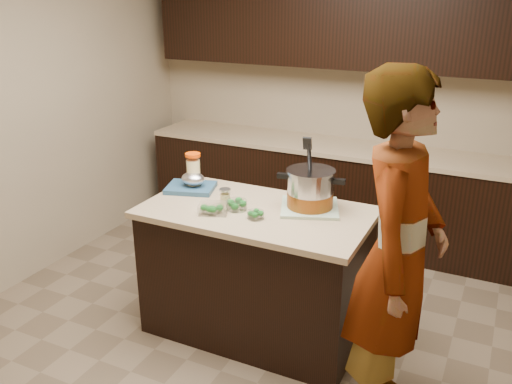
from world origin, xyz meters
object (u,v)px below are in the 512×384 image
(stock_pot, at_px, (310,191))
(lemonade_pitcher, at_px, (193,173))
(person, at_px, (397,259))
(island, at_px, (256,271))

(stock_pot, xyz_separation_m, lemonade_pitcher, (-0.87, -0.00, -0.00))
(stock_pot, relative_size, person, 0.23)
(island, xyz_separation_m, person, (0.98, -0.40, 0.51))
(island, height_order, person, person)
(lemonade_pitcher, relative_size, person, 0.13)
(lemonade_pitcher, distance_m, person, 1.64)
(island, bearing_deg, lemonade_pitcher, 164.45)
(stock_pot, bearing_deg, lemonade_pitcher, 171.85)
(island, xyz_separation_m, lemonade_pitcher, (-0.56, 0.16, 0.57))
(island, height_order, lemonade_pitcher, lemonade_pitcher)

